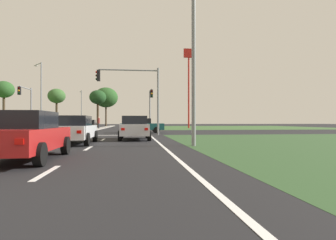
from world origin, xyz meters
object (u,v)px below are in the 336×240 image
traffic_signal_near_right (136,88)px  traffic_signal_far_left (27,101)px  car_white_sixth (74,129)px  traffic_signal_far_right (151,102)px  treeline_near (4,90)px  treeline_third (106,98)px  car_black_fifth (91,124)px  treeline_fourth (98,98)px  car_silver_second (135,128)px  car_teal_seventh (142,125)px  pedestrian_at_median (99,121)px  fastfood_pole_sign (189,71)px  treeline_second (57,96)px  car_red_fourth (25,135)px  street_lamp_third (41,92)px  car_maroon_third (0,125)px  street_lamp_fourth (81,106)px  street_lamp_near (196,42)px

traffic_signal_near_right → traffic_signal_far_left: size_ratio=1.08×
car_white_sixth → traffic_signal_far_right: (5.28, 21.13, 2.90)m
treeline_near → treeline_third: 20.25m
car_black_fifth → treeline_fourth: size_ratio=0.57×
traffic_signal_far_left → treeline_fourth: (5.66, 23.11, 2.32)m
treeline_third → car_black_fifth: bearing=-96.9°
car_silver_second → car_teal_seventh: size_ratio=0.97×
treeline_near → treeline_third: treeline_near is taller
traffic_signal_far_left → pedestrian_at_median: size_ratio=3.11×
traffic_signal_far_left → treeline_near: (-13.03, 24.11, 3.78)m
fastfood_pole_sign → treeline_second: fastfood_pole_sign is taller
pedestrian_at_median → fastfood_pole_sign: (14.95, 5.98, 8.89)m
car_red_fourth → treeline_fourth: bearing=94.6°
traffic_signal_near_right → car_red_fourth: bearing=-102.3°
car_teal_seventh → street_lamp_third: 21.72m
car_maroon_third → street_lamp_fourth: size_ratio=0.49×
car_red_fourth → fastfood_pole_sign: fastfood_pole_sign is taller
car_black_fifth → traffic_signal_far_left: size_ratio=0.79×
traffic_signal_far_right → pedestrian_at_median: traffic_signal_far_right is taller
treeline_near → car_maroon_third: bearing=-67.4°
treeline_third → street_lamp_near: bearing=-79.9°
traffic_signal_near_right → treeline_third: treeline_third is taller
traffic_signal_far_left → pedestrian_at_median: traffic_signal_far_left is taller
traffic_signal_far_right → street_lamp_fourth: size_ratio=0.57×
car_silver_second → traffic_signal_far_left: traffic_signal_far_left is taller
car_white_sixth → traffic_signal_near_right: bearing=70.7°
car_white_sixth → traffic_signal_far_left: size_ratio=0.83×
street_lamp_near → treeline_second: bearing=111.2°
car_maroon_third → fastfood_pole_sign: size_ratio=0.33×
treeline_second → car_silver_second: bearing=-69.7°
car_red_fourth → treeline_fourth: treeline_fourth is taller
pedestrian_at_median → treeline_second: bearing=88.3°
car_silver_second → treeline_third: (-6.26, 45.75, 5.74)m
car_black_fifth → traffic_signal_near_right: size_ratio=0.74×
street_lamp_third → treeline_second: 19.28m
treeline_second → car_black_fifth: bearing=-52.9°
car_red_fourth → treeline_third: (-2.91, 55.27, 5.76)m
fastfood_pole_sign → treeline_fourth: bearing=149.6°
car_red_fourth → street_lamp_near: 8.61m
car_red_fourth → car_black_fifth: (-4.41, 42.86, -0.01)m
street_lamp_third → pedestrian_at_median: 9.78m
car_black_fifth → fastfood_pole_sign: size_ratio=0.31×
car_black_fifth → street_lamp_third: 10.76m
traffic_signal_far_left → fastfood_pole_sign: 27.00m
traffic_signal_far_left → pedestrian_at_median: bearing=42.3°
street_lamp_third → street_lamp_fourth: (0.07, 32.80, -0.38)m
car_red_fourth → car_maroon_third: bearing=115.4°
street_lamp_fourth → street_lamp_near: bearing=-75.3°
car_silver_second → traffic_signal_far_left: bearing=126.1°
street_lamp_near → fastfood_pole_sign: 37.44m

